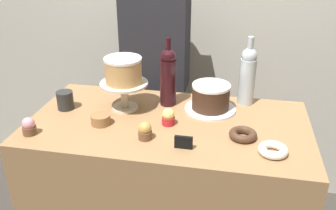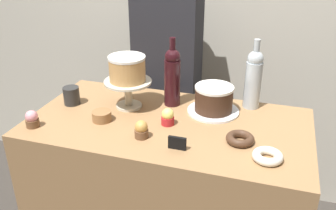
{
  "view_description": "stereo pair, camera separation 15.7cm",
  "coord_description": "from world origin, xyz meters",
  "views": [
    {
      "loc": [
        0.27,
        -1.39,
        1.69
      ],
      "look_at": [
        0.0,
        0.0,
        1.01
      ],
      "focal_mm": 39.47,
      "sensor_mm": 36.0,
      "label": 1
    },
    {
      "loc": [
        0.42,
        -1.35,
        1.69
      ],
      "look_at": [
        0.0,
        0.0,
        1.01
      ],
      "focal_mm": 39.47,
      "sensor_mm": 36.0,
      "label": 2
    }
  ],
  "objects": [
    {
      "name": "back_wall",
      "position": [
        0.0,
        0.9,
        1.3
      ],
      "size": [
        6.0,
        0.05,
        2.6
      ],
      "color": "#BCB7A8",
      "rests_on": "ground_plane"
    },
    {
      "name": "display_counter",
      "position": [
        0.0,
        0.0,
        0.46
      ],
      "size": [
        1.22,
        0.64,
        0.93
      ],
      "color": "#997047",
      "rests_on": "ground_plane"
    },
    {
      "name": "cake_stand_pedestal",
      "position": [
        -0.22,
        0.09,
        1.02
      ],
      "size": [
        0.22,
        0.22,
        0.13
      ],
      "color": "beige",
      "rests_on": "display_counter"
    },
    {
      "name": "white_layer_cake",
      "position": [
        -0.22,
        0.09,
        1.12
      ],
      "size": [
        0.17,
        0.17,
        0.12
      ],
      "color": "tan",
      "rests_on": "cake_stand_pedestal"
    },
    {
      "name": "silver_serving_platter",
      "position": [
        0.17,
        0.15,
        0.93
      ],
      "size": [
        0.24,
        0.24,
        0.01
      ],
      "color": "white",
      "rests_on": "display_counter"
    },
    {
      "name": "chocolate_round_cake",
      "position": [
        0.17,
        0.15,
        1.0
      ],
      "size": [
        0.17,
        0.17,
        0.12
      ],
      "color": "#3D2619",
      "rests_on": "silver_serving_platter"
    },
    {
      "name": "wine_bottle_clear",
      "position": [
        0.33,
        0.26,
        1.07
      ],
      "size": [
        0.08,
        0.08,
        0.33
      ],
      "color": "#B2BCC1",
      "rests_on": "display_counter"
    },
    {
      "name": "wine_bottle_dark_red",
      "position": [
        -0.03,
        0.18,
        1.07
      ],
      "size": [
        0.08,
        0.08,
        0.33
      ],
      "color": "black",
      "rests_on": "display_counter"
    },
    {
      "name": "cupcake_strawberry",
      "position": [
        -0.53,
        -0.21,
        0.96
      ],
      "size": [
        0.06,
        0.06,
        0.07
      ],
      "color": "brown",
      "rests_on": "display_counter"
    },
    {
      "name": "cupcake_lemon",
      "position": [
        0.01,
        -0.02,
        0.96
      ],
      "size": [
        0.06,
        0.06,
        0.07
      ],
      "color": "red",
      "rests_on": "display_counter"
    },
    {
      "name": "cupcake_caramel",
      "position": [
        -0.06,
        -0.16,
        0.96
      ],
      "size": [
        0.06,
        0.06,
        0.07
      ],
      "color": "brown",
      "rests_on": "display_counter"
    },
    {
      "name": "donut_sugar",
      "position": [
        0.43,
        -0.17,
        0.94
      ],
      "size": [
        0.11,
        0.11,
        0.03
      ],
      "color": "silver",
      "rests_on": "display_counter"
    },
    {
      "name": "donut_chocolate",
      "position": [
        0.32,
        -0.08,
        0.94
      ],
      "size": [
        0.11,
        0.11,
        0.03
      ],
      "color": "#472D1E",
      "rests_on": "display_counter"
    },
    {
      "name": "cookie_stack",
      "position": [
        -0.28,
        -0.08,
        0.95
      ],
      "size": [
        0.08,
        0.08,
        0.04
      ],
      "color": "olive",
      "rests_on": "display_counter"
    },
    {
      "name": "price_sign_chalkboard",
      "position": [
        0.1,
        -0.2,
        0.95
      ],
      "size": [
        0.07,
        0.01,
        0.05
      ],
      "color": "black",
      "rests_on": "display_counter"
    },
    {
      "name": "coffee_cup_ceramic",
      "position": [
        -0.49,
        0.04,
        0.97
      ],
      "size": [
        0.08,
        0.08,
        0.09
      ],
      "color": "#282828",
      "rests_on": "display_counter"
    },
    {
      "name": "barista_figure",
      "position": [
        -0.18,
        0.56,
        0.84
      ],
      "size": [
        0.36,
        0.22,
        1.6
      ],
      "color": "black",
      "rests_on": "ground_plane"
    }
  ]
}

